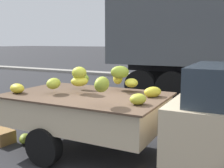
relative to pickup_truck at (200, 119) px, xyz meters
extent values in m
plane|color=#28282B|center=(-1.24, -0.27, -0.88)|extent=(220.00, 220.00, 0.00)
cube|color=gray|center=(-1.24, 10.50, -0.80)|extent=(80.00, 0.80, 0.16)
cube|color=#CCB793|center=(-1.99, -0.02, -0.30)|extent=(2.73, 1.72, 0.08)
cube|color=#CCB793|center=(-1.99, 0.81, -0.04)|extent=(2.72, 0.07, 0.44)
cube|color=#CCB793|center=(-1.98, -0.84, -0.04)|extent=(2.72, 0.07, 0.44)
cube|color=#CCB793|center=(-0.65, -0.01, -0.04)|extent=(0.06, 1.70, 0.44)
cube|color=#CCB793|center=(-3.32, -0.03, -0.04)|extent=(0.06, 1.70, 0.44)
cube|color=#B21914|center=(-1.99, 0.84, -0.08)|extent=(2.61, 0.03, 0.07)
cube|color=brown|center=(-1.99, -0.02, 0.19)|extent=(2.85, 1.84, 0.03)
ellipsoid|color=gold|center=(-1.67, 0.61, 0.43)|extent=(0.28, 0.33, 0.22)
ellipsoid|color=#A4AF32|center=(-2.54, -0.26, 0.39)|extent=(0.26, 0.38, 0.20)
ellipsoid|color=gold|center=(-0.84, 0.30, 0.29)|extent=(0.35, 0.40, 0.18)
ellipsoid|color=olive|center=(-2.36, 0.35, 0.43)|extent=(0.36, 0.22, 0.23)
ellipsoid|color=gold|center=(-1.37, 0.60, 0.37)|extent=(0.38, 0.43, 0.17)
ellipsoid|color=#A8AC2D|center=(-0.85, -0.35, 0.29)|extent=(0.31, 0.34, 0.17)
ellipsoid|color=olive|center=(-1.30, -0.66, 0.52)|extent=(0.22, 0.37, 0.23)
ellipsoid|color=gold|center=(-3.18, -0.52, 0.29)|extent=(0.42, 0.36, 0.18)
ellipsoid|color=#A7AD2F|center=(-2.16, 0.01, 0.58)|extent=(0.36, 0.37, 0.23)
ellipsoid|color=gold|center=(-2.15, 0.01, 0.42)|extent=(0.37, 0.41, 0.18)
ellipsoid|color=olive|center=(-1.58, 0.52, 0.57)|extent=(0.40, 0.37, 0.24)
cylinder|color=black|center=(-2.32, 0.80, -0.56)|extent=(0.64, 0.21, 0.64)
cylinder|color=black|center=(-2.30, -0.84, -0.56)|extent=(0.64, 0.21, 0.64)
cylinder|color=black|center=(-1.78, 6.95, -0.34)|extent=(1.10, 0.36, 1.08)
cylinder|color=black|center=(-1.64, 4.55, -0.34)|extent=(1.10, 0.36, 1.08)
cylinder|color=black|center=(-2.86, 6.88, -0.34)|extent=(1.10, 0.36, 1.08)
cylinder|color=black|center=(-2.72, 4.49, -0.34)|extent=(1.10, 0.36, 1.08)
ellipsoid|color=olive|center=(-3.33, -0.27, -0.79)|extent=(0.37, 0.40, 0.19)
cube|color=olive|center=(-3.78, -0.46, -0.75)|extent=(0.56, 0.42, 0.26)
camera|label=1|loc=(0.62, -4.02, 1.13)|focal=42.90mm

